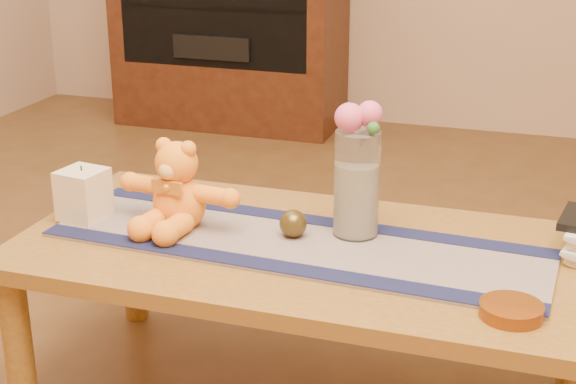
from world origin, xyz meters
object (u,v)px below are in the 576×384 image
(pillar_candle, at_px, (83,194))
(tv_remote, at_px, (572,217))
(bronze_ball, at_px, (293,224))
(book_bottom, at_px, (569,245))
(glass_vase, at_px, (357,184))
(teddy_bear, at_px, (179,185))
(amber_dish, at_px, (511,310))

(pillar_candle, distance_m, tv_remote, 1.20)
(bronze_ball, relative_size, book_bottom, 0.30)
(glass_vase, bearing_deg, pillar_candle, -170.56)
(teddy_bear, height_order, glass_vase, glass_vase)
(book_bottom, distance_m, amber_dish, 0.40)
(pillar_candle, relative_size, book_bottom, 0.58)
(glass_vase, distance_m, tv_remote, 0.51)
(book_bottom, xyz_separation_m, amber_dish, (-0.10, -0.39, 0.00))
(teddy_bear, bearing_deg, tv_remote, 16.34)
(glass_vase, height_order, bronze_ball, glass_vase)
(bronze_ball, xyz_separation_m, book_bottom, (0.64, 0.15, -0.03))
(glass_vase, xyz_separation_m, tv_remote, (0.50, 0.08, -0.05))
(glass_vase, bearing_deg, amber_dish, -36.99)
(glass_vase, relative_size, tv_remote, 1.62)
(book_bottom, bearing_deg, tv_remote, -93.00)
(teddy_bear, height_order, bronze_ball, teddy_bear)
(teddy_bear, relative_size, glass_vase, 1.20)
(bronze_ball, distance_m, book_bottom, 0.66)
(book_bottom, bearing_deg, teddy_bear, -164.36)
(glass_vase, height_order, tv_remote, glass_vase)
(bronze_ball, relative_size, amber_dish, 0.53)
(teddy_bear, bearing_deg, amber_dish, -8.08)
(pillar_candle, xyz_separation_m, amber_dish, (1.08, -0.18, -0.06))
(teddy_bear, relative_size, amber_dish, 2.44)
(teddy_bear, bearing_deg, glass_vase, 17.19)
(glass_vase, xyz_separation_m, amber_dish, (0.40, -0.30, -0.12))
(book_bottom, bearing_deg, bronze_ball, -161.25)
(bronze_ball, xyz_separation_m, tv_remote, (0.64, 0.14, 0.04))
(teddy_bear, distance_m, amber_dish, 0.86)
(pillar_candle, height_order, bronze_ball, pillar_candle)
(pillar_candle, height_order, glass_vase, glass_vase)
(book_bottom, bearing_deg, glass_vase, -164.59)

